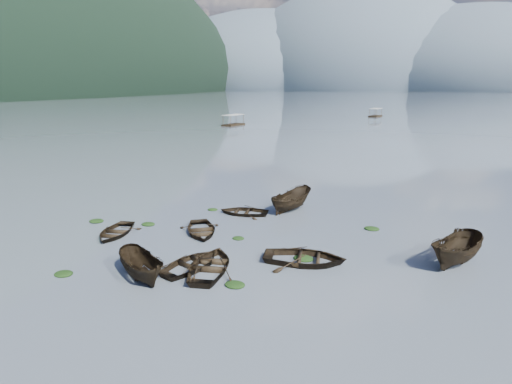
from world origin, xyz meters
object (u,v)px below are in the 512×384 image
(pontoon_left, at_px, (233,125))
(rowboat_3, at_px, (211,270))
(rowboat_0, at_px, (115,235))
(pontoon_centre, at_px, (375,117))

(pontoon_left, bearing_deg, rowboat_3, -56.97)
(rowboat_0, bearing_deg, pontoon_left, 94.74)
(rowboat_3, bearing_deg, pontoon_centre, -102.34)
(rowboat_0, height_order, pontoon_centre, pontoon_centre)
(rowboat_3, xyz_separation_m, pontoon_left, (-28.07, 77.18, 0.00))
(rowboat_3, xyz_separation_m, pontoon_centre, (5.45, 118.68, 0.00))
(rowboat_0, height_order, pontoon_left, pontoon_left)
(pontoon_centre, bearing_deg, rowboat_3, -77.19)
(rowboat_0, relative_size, pontoon_left, 0.57)
(rowboat_0, relative_size, pontoon_centre, 0.59)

